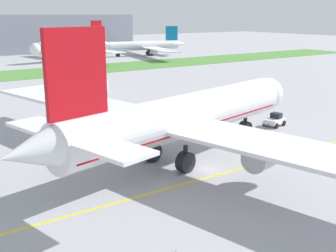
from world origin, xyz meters
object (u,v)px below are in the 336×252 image
parked_airliner_far_right (73,47)px  airliner_foreground (181,118)px  service_truck_baggage_loader (96,87)px  ground_crew_wingwalker_port (159,145)px  pushback_tug (275,120)px  parked_airliner_far_outer (145,46)px

parked_airliner_far_right → airliner_foreground: bearing=-106.4°
service_truck_baggage_loader → parked_airliner_far_right: bearing=71.4°
ground_crew_wingwalker_port → pushback_tug: bearing=1.3°
pushback_tug → ground_crew_wingwalker_port: bearing=-178.7°
ground_crew_wingwalker_port → service_truck_baggage_loader: bearing=75.5°
airliner_foreground → ground_crew_wingwalker_port: airliner_foreground is taller
airliner_foreground → parked_airliner_far_right: airliner_foreground is taller
parked_airliner_far_outer → pushback_tug: bearing=-111.7°
parked_airliner_far_outer → airliner_foreground: bearing=-119.8°
service_truck_baggage_loader → parked_airliner_far_outer: parked_airliner_far_outer is taller
airliner_foreground → parked_airliner_far_right: size_ratio=1.29×
airliner_foreground → parked_airliner_far_right: bearing=73.6°
parked_airliner_far_right → ground_crew_wingwalker_port: bearing=-107.1°
airliner_foreground → service_truck_baggage_loader: airliner_foreground is taller
service_truck_baggage_loader → parked_airliner_far_right: 77.48m
service_truck_baggage_loader → ground_crew_wingwalker_port: bearing=-104.5°
pushback_tug → parked_airliner_far_outer: parked_airliner_far_outer is taller
pushback_tug → service_truck_baggage_loader: size_ratio=0.90×
pushback_tug → ground_crew_wingwalker_port: size_ratio=3.45×
airliner_foreground → service_truck_baggage_loader: 50.63m
ground_crew_wingwalker_port → service_truck_baggage_loader: size_ratio=0.26×
service_truck_baggage_loader → parked_airliner_far_right: (24.67, 73.36, 3.64)m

